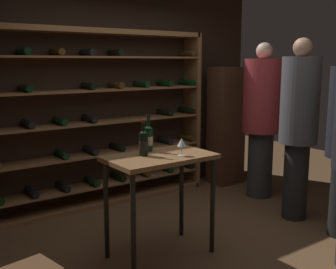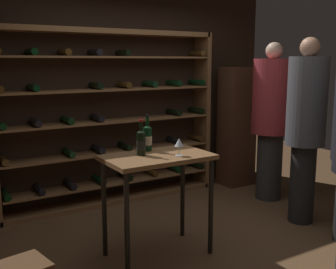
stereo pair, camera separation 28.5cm
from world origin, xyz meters
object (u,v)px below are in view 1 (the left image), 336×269
(wine_bottle_green_slim, at_px, (144,143))
(wine_glass_stemmed_right, at_px, (182,143))
(wine_rack, at_px, (103,120))
(person_bystander_dark_jacket, at_px, (262,114))
(wine_bottle_red_label, at_px, (148,138))
(tasting_table, at_px, (160,170))
(person_guest_plum_blouse, at_px, (299,121))
(display_cabinet, at_px, (226,126))

(wine_bottle_green_slim, height_order, wine_glass_stemmed_right, wine_bottle_green_slim)
(wine_rack, bearing_deg, person_bystander_dark_jacket, -27.62)
(wine_bottle_red_label, bearing_deg, wine_rack, 80.40)
(tasting_table, relative_size, person_guest_plum_blouse, 0.47)
(tasting_table, bearing_deg, wine_bottle_green_slim, 149.41)
(wine_bottle_green_slim, bearing_deg, person_bystander_dark_jacket, 14.56)
(person_guest_plum_blouse, relative_size, wine_bottle_green_slim, 6.25)
(person_guest_plum_blouse, height_order, wine_bottle_red_label, person_guest_plum_blouse)
(person_bystander_dark_jacket, xyz_separation_m, wine_bottle_green_slim, (-2.17, -0.56, -0.04))
(wine_rack, bearing_deg, wine_bottle_green_slim, -103.86)
(tasting_table, bearing_deg, person_bystander_dark_jacket, 17.33)
(tasting_table, height_order, wine_bottle_green_slim, wine_bottle_green_slim)
(wine_bottle_green_slim, bearing_deg, wine_rack, 76.14)
(tasting_table, relative_size, wine_bottle_red_label, 2.80)
(person_guest_plum_blouse, distance_m, wine_bottle_green_slim, 1.91)
(wine_glass_stemmed_right, bearing_deg, wine_rack, 86.65)
(tasting_table, xyz_separation_m, display_cabinet, (2.11, 1.37, 0.04))
(person_guest_plum_blouse, xyz_separation_m, wine_glass_stemmed_right, (-1.62, 0.01, -0.06))
(display_cabinet, bearing_deg, tasting_table, -147.03)
(display_cabinet, xyz_separation_m, wine_bottle_green_slim, (-2.23, -1.29, 0.22))
(person_bystander_dark_jacket, xyz_separation_m, wine_bottle_red_label, (-2.03, -0.43, -0.04))
(wine_bottle_red_label, bearing_deg, person_bystander_dark_jacket, 11.90)
(tasting_table, xyz_separation_m, wine_bottle_green_slim, (-0.13, 0.07, 0.25))
(tasting_table, relative_size, display_cabinet, 0.56)
(person_guest_plum_blouse, distance_m, wine_glass_stemmed_right, 1.63)
(tasting_table, xyz_separation_m, person_bystander_dark_jacket, (2.04, 0.64, 0.29))
(person_bystander_dark_jacket, bearing_deg, wine_rack, 1.55)
(person_bystander_dark_jacket, bearing_deg, wine_glass_stemmed_right, 51.07)
(wine_bottle_red_label, bearing_deg, person_guest_plum_blouse, -11.11)
(person_guest_plum_blouse, relative_size, wine_glass_stemmed_right, 12.82)
(wine_rack, xyz_separation_m, wine_bottle_green_slim, (-0.37, -1.51, 0.00))
(display_cabinet, bearing_deg, person_bystander_dark_jacket, -94.84)
(wine_rack, height_order, person_guest_plum_blouse, wine_rack)
(person_bystander_dark_jacket, relative_size, wine_glass_stemmed_right, 12.72)
(wine_bottle_red_label, distance_m, wine_bottle_green_slim, 0.20)
(tasting_table, xyz_separation_m, person_guest_plum_blouse, (1.77, -0.13, 0.31))
(wine_rack, relative_size, wine_bottle_green_slim, 8.80)
(wine_rack, distance_m, person_guest_plum_blouse, 2.30)
(person_guest_plum_blouse, height_order, display_cabinet, person_guest_plum_blouse)
(wine_rack, height_order, person_bystander_dark_jacket, wine_rack)
(display_cabinet, xyz_separation_m, wine_glass_stemmed_right, (-1.96, -1.49, 0.21))
(person_guest_plum_blouse, bearing_deg, wine_bottle_green_slim, -112.43)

